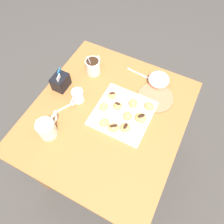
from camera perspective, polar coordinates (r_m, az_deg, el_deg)
ground_plane at (r=1.74m, az=-0.87°, el=-12.63°), size 8.00×8.00×0.00m
dining_table at (r=1.21m, az=-1.22°, el=-4.29°), size 0.84×0.76×0.72m
pastry_plate_square at (r=1.08m, az=2.89°, el=-0.36°), size 0.28×0.28×0.02m
coffee_mug_cream_left at (r=1.04m, az=-16.93°, el=-4.16°), size 0.13×0.09×0.14m
coffee_mug_cream_right at (r=1.22m, az=-5.03°, el=12.10°), size 0.12×0.08×0.14m
cream_pitcher_white at (r=1.11m, az=-9.13°, el=4.27°), size 0.10×0.06×0.07m
sugar_caddy at (r=1.18m, az=-13.53°, el=7.85°), size 0.09×0.07×0.11m
ice_cream_bowl at (r=1.19m, az=12.39°, el=8.58°), size 0.11×0.11×0.08m
saucer_coral_left at (r=1.16m, az=11.45°, el=3.78°), size 0.19×0.19×0.01m
loose_spoon_near_saucer at (r=1.24m, az=8.26°, el=9.53°), size 0.03×0.16×0.01m
loose_spoon_by_plate at (r=1.13m, az=-12.72°, el=1.05°), size 0.15×0.09×0.01m
beignet_0 at (r=1.04m, az=4.20°, el=-1.10°), size 0.06×0.06×0.03m
beignet_1 at (r=1.09m, az=9.91°, el=1.51°), size 0.05×0.06×0.03m
beignet_2 at (r=1.08m, az=5.65°, el=2.35°), size 0.05×0.04×0.04m
beignet_3 at (r=1.04m, az=7.68°, el=-1.55°), size 0.07×0.07×0.04m
chocolate_drizzle_3 at (r=1.02m, az=7.81°, el=-0.99°), size 0.04×0.04×0.00m
beignet_4 at (r=1.01m, az=3.57°, el=-4.22°), size 0.06×0.06×0.03m
chocolate_drizzle_4 at (r=1.00m, az=3.62°, el=-3.75°), size 0.04×0.02×0.00m
beignet_5 at (r=1.11m, az=0.08°, el=4.49°), size 0.06×0.06×0.03m
chocolate_drizzle_5 at (r=1.09m, az=0.08°, el=5.01°), size 0.03×0.03×0.00m
beignet_6 at (r=1.01m, az=0.46°, el=-4.19°), size 0.07×0.07×0.03m
chocolate_drizzle_6 at (r=0.99m, az=0.46°, el=-3.71°), size 0.04×0.04×0.00m
beignet_7 at (r=1.07m, az=1.51°, el=1.67°), size 0.06×0.06×0.04m
chocolate_drizzle_7 at (r=1.05m, az=1.53°, el=2.25°), size 0.02×0.03×0.00m
beignet_8 at (r=1.03m, az=-2.06°, el=-2.84°), size 0.07×0.06×0.03m
beignet_9 at (r=1.07m, az=-2.20°, el=1.41°), size 0.06×0.06×0.03m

